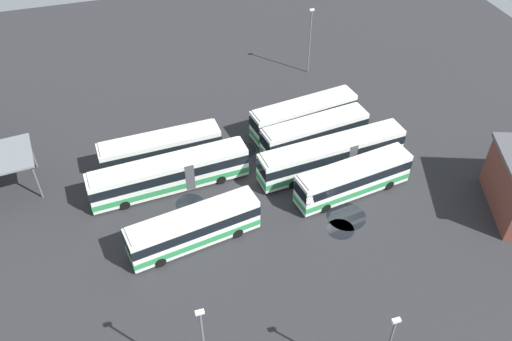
# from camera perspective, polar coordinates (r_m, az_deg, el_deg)

# --- Properties ---
(ground_plane) EXTENTS (96.03, 96.03, 0.00)m
(ground_plane) POSITION_cam_1_polar(r_m,az_deg,el_deg) (53.97, -0.22, -0.85)
(ground_plane) COLOR #28282B
(bus_row0_slot0) EXTENTS (12.48, 4.32, 3.60)m
(bus_row0_slot0) POSITION_cam_1_polar(r_m,az_deg,el_deg) (59.44, 5.13, 5.93)
(bus_row0_slot0) COLOR silver
(bus_row0_slot0) RESTS_ON ground_plane
(bus_row0_slot1) EXTENTS (12.00, 4.06, 3.60)m
(bus_row0_slot1) POSITION_cam_1_polar(r_m,az_deg,el_deg) (56.91, 6.28, 3.98)
(bus_row0_slot1) COLOR silver
(bus_row0_slot1) RESTS_ON ground_plane
(bus_row0_slot2) EXTENTS (15.76, 3.95, 3.60)m
(bus_row0_slot2) POSITION_cam_1_polar(r_m,az_deg,el_deg) (54.41, 8.18, 1.72)
(bus_row0_slot2) COLOR silver
(bus_row0_slot2) RESTS_ON ground_plane
(bus_row0_slot3) EXTENTS (12.03, 4.26, 3.60)m
(bus_row0_slot3) POSITION_cam_1_polar(r_m,az_deg,el_deg) (52.02, 10.36, -0.82)
(bus_row0_slot3) COLOR silver
(bus_row0_slot3) RESTS_ON ground_plane
(bus_row1_slot0) EXTENTS (12.49, 3.20, 3.60)m
(bus_row1_slot0) POSITION_cam_1_polar(r_m,az_deg,el_deg) (55.29, -10.16, 2.20)
(bus_row1_slot0) COLOR silver
(bus_row1_slot0) RESTS_ON ground_plane
(bus_row1_slot1) EXTENTS (15.75, 3.77, 3.60)m
(bus_row1_slot1) POSITION_cam_1_polar(r_m,az_deg,el_deg) (52.31, -9.18, -0.35)
(bus_row1_slot1) COLOR silver
(bus_row1_slot1) RESTS_ON ground_plane
(bus_row1_slot3) EXTENTS (12.08, 4.53, 3.60)m
(bus_row1_slot3) POSITION_cam_1_polar(r_m,az_deg,el_deg) (46.98, -6.67, -6.10)
(bus_row1_slot3) COLOR silver
(bus_row1_slot3) RESTS_ON ground_plane
(lamp_post_near_entrance) EXTENTS (0.56, 0.28, 8.63)m
(lamp_post_near_entrance) POSITION_cam_1_polar(r_m,az_deg,el_deg) (68.48, 5.79, 13.85)
(lamp_post_near_entrance) COLOR slate
(lamp_post_near_entrance) RESTS_ON ground_plane
(puddle_centre_drain) EXTENTS (2.78, 2.78, 0.01)m
(puddle_centre_drain) POSITION_cam_1_polar(r_m,az_deg,el_deg) (51.76, -7.08, -3.55)
(puddle_centre_drain) COLOR black
(puddle_centre_drain) RESTS_ON ground_plane
(puddle_near_shelter) EXTENTS (3.73, 3.73, 0.01)m
(puddle_near_shelter) POSITION_cam_1_polar(r_m,az_deg,el_deg) (50.92, 9.64, -4.86)
(puddle_near_shelter) COLOR black
(puddle_near_shelter) RESTS_ON ground_plane
(puddle_back_corner) EXTENTS (3.35, 3.35, 0.01)m
(puddle_back_corner) POSITION_cam_1_polar(r_m,az_deg,el_deg) (58.27, -6.68, 2.60)
(puddle_back_corner) COLOR black
(puddle_back_corner) RESTS_ON ground_plane
(puddle_between_rows) EXTENTS (2.85, 2.85, 0.01)m
(puddle_between_rows) POSITION_cam_1_polar(r_m,az_deg,el_deg) (57.39, -1.42, 2.20)
(puddle_between_rows) COLOR black
(puddle_between_rows) RESTS_ON ground_plane
(puddle_front_lane) EXTENTS (2.59, 2.59, 0.01)m
(puddle_front_lane) POSITION_cam_1_polar(r_m,az_deg,el_deg) (49.71, 9.00, -6.22)
(puddle_front_lane) COLOR black
(puddle_front_lane) RESTS_ON ground_plane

